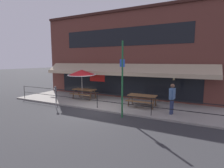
{
  "coord_description": "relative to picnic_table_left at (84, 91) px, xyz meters",
  "views": [
    {
      "loc": [
        5.7,
        -8.91,
        3.05
      ],
      "look_at": [
        0.39,
        1.6,
        1.5
      ],
      "focal_mm": 28.0,
      "sensor_mm": 36.0,
      "label": 1
    }
  ],
  "objects": [
    {
      "name": "picnic_table_centre",
      "position": [
        4.78,
        -0.27,
        0.0
      ],
      "size": [
        1.8,
        1.42,
        0.76
      ],
      "color": "brown",
      "rests_on": "patio_deck"
    },
    {
      "name": "picnic_table_left",
      "position": [
        0.0,
        0.0,
        0.0
      ],
      "size": [
        1.8,
        1.42,
        0.76
      ],
      "color": "brown",
      "rests_on": "patio_deck"
    },
    {
      "name": "restaurant_building",
      "position": [
        2.33,
        2.06,
        2.8
      ],
      "size": [
        15.0,
        1.6,
        7.05
      ],
      "color": "brown",
      "rests_on": "ground"
    },
    {
      "name": "ground_plane",
      "position": [
        2.33,
        -2.16,
        -0.71
      ],
      "size": [
        120.0,
        120.0,
        0.0
      ],
      "primitive_type": "plane",
      "color": "#2D2D30"
    },
    {
      "name": "street_sign_pole",
      "position": [
        4.38,
        -2.62,
        1.4
      ],
      "size": [
        0.28,
        0.09,
        4.09
      ],
      "color": "#1E6033",
      "rests_on": "ground"
    },
    {
      "name": "patio_railing",
      "position": [
        2.33,
        -1.86,
        0.09
      ],
      "size": [
        13.84,
        0.04,
        0.97
      ],
      "color": "black",
      "rests_on": "patio_deck"
    },
    {
      "name": "patio_umbrella_left",
      "position": [
        -0.0,
        -0.28,
        1.47
      ],
      "size": [
        2.14,
        2.14,
        2.38
      ],
      "color": "#B7B2A8",
      "rests_on": "patio_deck"
    },
    {
      "name": "parking_meter_near",
      "position": [
        -0.32,
        -2.72,
        0.44
      ],
      "size": [
        0.15,
        0.16,
        1.42
      ],
      "color": "gray",
      "rests_on": "ground"
    },
    {
      "name": "pedestrian_walking",
      "position": [
        6.73,
        -1.09,
        0.35
      ],
      "size": [
        0.31,
        0.61,
        1.71
      ],
      "color": "navy",
      "rests_on": "patio_deck"
    },
    {
      "name": "patio_deck",
      "position": [
        2.33,
        -0.16,
        -0.66
      ],
      "size": [
        15.0,
        4.0,
        0.1
      ],
      "primitive_type": "cube",
      "color": "gray",
      "rests_on": "ground"
    }
  ]
}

